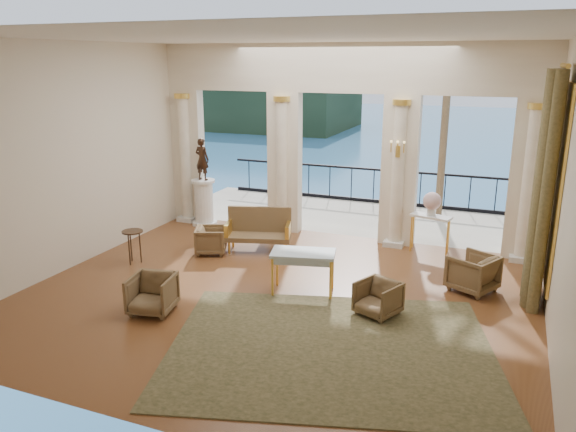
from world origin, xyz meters
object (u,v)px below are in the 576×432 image
at_px(armchair_d, 211,239).
at_px(armchair_a, 152,292).
at_px(settee, 259,229).
at_px(console_table, 431,222).
at_px(game_table, 303,256).
at_px(statue, 202,159).
at_px(pedestal, 204,203).
at_px(armchair_c, 473,271).
at_px(armchair_b, 378,297).
at_px(side_table, 133,235).

bearing_deg(armchair_d, armchair_a, 168.07).
bearing_deg(armchair_d, settee, -76.71).
height_order(settee, console_table, settee).
bearing_deg(armchair_a, settee, 73.89).
xyz_separation_m(game_table, console_table, (1.81, 3.19, -0.02)).
height_order(game_table, statue, statue).
height_order(settee, pedestal, pedestal).
height_order(settee, game_table, settee).
xyz_separation_m(armchair_d, game_table, (2.63, -1.27, 0.38)).
xyz_separation_m(armchair_c, settee, (-4.64, 0.65, 0.08)).
bearing_deg(pedestal, console_table, 0.50).
height_order(armchair_b, statue, statue).
height_order(armchair_d, settee, settee).
xyz_separation_m(armchair_d, statue, (-1.25, 1.87, 1.39)).
bearing_deg(statue, side_table, 97.58).
bearing_deg(console_table, armchair_d, -142.62).
xyz_separation_m(armchair_c, console_table, (-1.06, 1.94, 0.30)).
xyz_separation_m(armchair_c, game_table, (-2.87, -1.24, 0.32)).
bearing_deg(side_table, game_table, -1.78).
bearing_deg(console_table, game_table, -105.61).
distance_m(armchair_b, pedestal, 6.45).
bearing_deg(side_table, armchair_c, 9.49).
distance_m(armchair_d, statue, 2.64).
relative_size(armchair_a, side_table, 1.03).
bearing_deg(pedestal, armchair_c, -15.66).
bearing_deg(armchair_d, console_table, -89.18).
bearing_deg(pedestal, side_table, -89.03).
distance_m(statue, console_table, 5.79).
height_order(armchair_b, settee, settee).
xyz_separation_m(armchair_d, console_table, (4.45, 1.92, 0.36)).
xyz_separation_m(armchair_a, side_table, (-1.76, 1.85, 0.24)).
bearing_deg(console_table, pedestal, -165.46).
bearing_deg(settee, armchair_a, -111.60).
relative_size(armchair_a, settee, 0.47).
relative_size(console_table, side_table, 1.32).
relative_size(pedestal, statue, 1.12).
xyz_separation_m(game_table, statue, (-3.89, 3.14, 1.01)).
xyz_separation_m(statue, console_table, (5.70, 0.05, -1.02)).
xyz_separation_m(armchair_c, armchair_d, (-5.51, 0.03, -0.06)).
height_order(armchair_c, side_table, armchair_c).
relative_size(game_table, side_table, 1.79).
distance_m(armchair_a, game_table, 2.72).
height_order(armchair_c, settee, settee).
bearing_deg(armchair_b, console_table, 107.90).
height_order(armchair_d, statue, statue).
bearing_deg(armchair_b, armchair_d, -179.10).
height_order(armchair_a, pedestal, pedestal).
bearing_deg(statue, armchair_c, 170.95).
distance_m(armchair_d, game_table, 2.95).
height_order(settee, side_table, settee).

